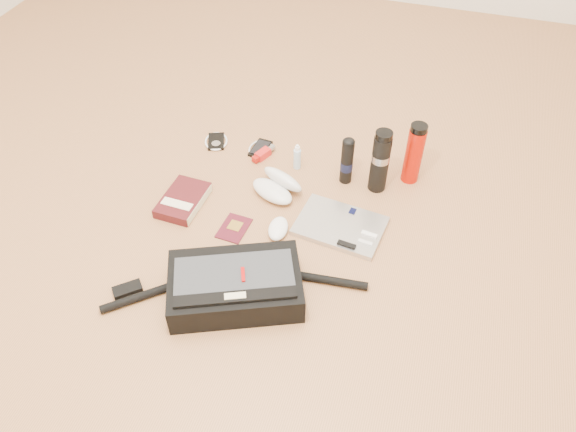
% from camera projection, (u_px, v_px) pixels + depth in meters
% --- Properties ---
extents(ground, '(4.00, 4.00, 0.00)m').
position_uv_depth(ground, '(277.00, 243.00, 1.94)').
color(ground, '#AA7346').
rests_on(ground, ground).
extents(messenger_bag, '(0.78, 0.40, 0.12)m').
position_uv_depth(messenger_bag, '(235.00, 285.00, 1.75)').
color(messenger_bag, black).
rests_on(messenger_bag, ground).
extents(laptop, '(0.33, 0.25, 0.03)m').
position_uv_depth(laptop, '(340.00, 226.00, 1.99)').
color(laptop, '#B5B5B8').
rests_on(laptop, ground).
extents(book, '(0.15, 0.22, 0.04)m').
position_uv_depth(book, '(183.00, 200.00, 2.07)').
color(book, '#421013').
rests_on(book, ground).
extents(passport, '(0.10, 0.13, 0.01)m').
position_uv_depth(passport, '(234.00, 228.00, 1.99)').
color(passport, '#490F1B').
rests_on(passport, ground).
extents(mouse, '(0.08, 0.12, 0.04)m').
position_uv_depth(mouse, '(278.00, 228.00, 1.97)').
color(mouse, white).
rests_on(mouse, ground).
extents(sunglasses_case, '(0.23, 0.21, 0.10)m').
position_uv_depth(sunglasses_case, '(277.00, 185.00, 2.10)').
color(sunglasses_case, white).
rests_on(sunglasses_case, ground).
extents(ipod, '(0.12, 0.12, 0.01)m').
position_uv_depth(ipod, '(216.00, 141.00, 2.33)').
color(ipod, black).
rests_on(ipod, ground).
extents(phone, '(0.10, 0.12, 0.01)m').
position_uv_depth(phone, '(260.00, 148.00, 2.30)').
color(phone, black).
rests_on(phone, ground).
extents(inhaler, '(0.07, 0.12, 0.03)m').
position_uv_depth(inhaler, '(264.00, 154.00, 2.26)').
color(inhaler, red).
rests_on(inhaler, ground).
extents(spray_bottle, '(0.04, 0.04, 0.11)m').
position_uv_depth(spray_bottle, '(297.00, 158.00, 2.19)').
color(spray_bottle, '#ADD0EA').
rests_on(spray_bottle, ground).
extents(aerosol_can, '(0.05, 0.05, 0.20)m').
position_uv_depth(aerosol_can, '(347.00, 161.00, 2.10)').
color(aerosol_can, black).
rests_on(aerosol_can, ground).
extents(thermos_black, '(0.08, 0.08, 0.26)m').
position_uv_depth(thermos_black, '(380.00, 161.00, 2.05)').
color(thermos_black, black).
rests_on(thermos_black, ground).
extents(thermos_red, '(0.08, 0.08, 0.25)m').
position_uv_depth(thermos_red, '(414.00, 154.00, 2.09)').
color(thermos_red, '#B71103').
rests_on(thermos_red, ground).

